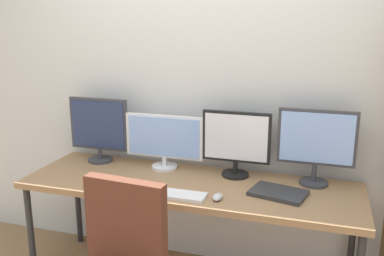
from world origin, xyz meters
The scene contains 10 objects.
wall_back centered at (0.00, 1.02, 1.30)m, with size 4.56×0.10×2.60m.
desk centered at (0.00, 0.60, 0.69)m, with size 2.16×0.68×0.74m.
monitor_far_left centered at (-0.76, 0.81, 0.99)m, with size 0.45×0.18×0.47m.
monitor_center_left centered at (-0.25, 0.81, 0.95)m, with size 0.56×0.18×0.38m.
monitor_center_right centered at (0.25, 0.81, 0.98)m, with size 0.45×0.18×0.44m.
monitor_far_right centered at (0.76, 0.81, 1.01)m, with size 0.48×0.18×0.48m.
keyboard_main centered at (0.00, 0.37, 0.75)m, with size 0.34×0.13×0.02m, color silver.
mouse_left_side centered at (-0.58, 0.35, 0.76)m, with size 0.06×0.10×0.03m, color silver.
mouse_right_side centered at (0.24, 0.40, 0.76)m, with size 0.06×0.10×0.03m, color silver.
laptop_closed centered at (0.56, 0.57, 0.75)m, with size 0.32×0.22×0.02m, color #2D2D2D.
Camera 1 is at (0.79, -1.86, 1.77)m, focal length 40.30 mm.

